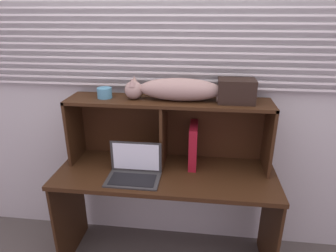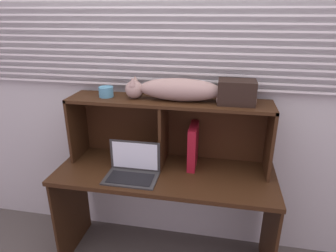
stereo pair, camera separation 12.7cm
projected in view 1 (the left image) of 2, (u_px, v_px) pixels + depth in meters
back_panel_with_blinds at (171, 90)px, 2.12m from camera, size 4.40×0.08×2.50m
desk at (166, 190)px, 2.06m from camera, size 1.49×0.56×0.77m
hutch_shelf_unit at (168, 119)px, 2.03m from camera, size 1.37×0.28×0.47m
cat at (176, 90)px, 1.92m from camera, size 0.86×0.16×0.15m
laptop at (134, 171)px, 1.92m from camera, size 0.34×0.22×0.22m
binder_upright at (193, 145)px, 2.05m from camera, size 0.05×0.23×0.30m
book_stack at (131, 158)px, 2.15m from camera, size 0.19×0.21×0.03m
small_basket at (105, 93)px, 1.98m from camera, size 0.10×0.10×0.07m
storage_box at (236, 91)px, 1.87m from camera, size 0.23×0.16×0.15m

